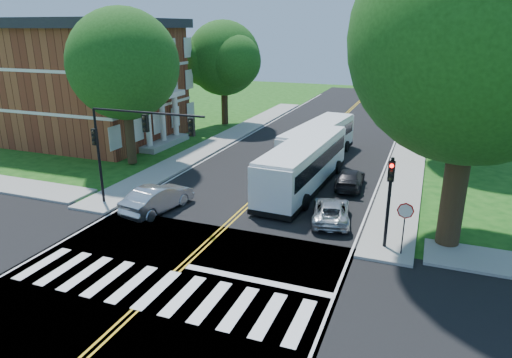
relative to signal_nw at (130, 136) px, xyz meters
The scene contains 24 objects.
ground 9.74m from the signal_nw, 47.67° to the right, with size 140.00×140.00×0.00m, color #144511.
road 13.69m from the signal_nw, 63.16° to the left, with size 14.00×96.00×0.01m, color black.
cross_road 9.73m from the signal_nw, 47.67° to the right, with size 60.00×12.00×0.01m, color black.
center_line 17.20m from the signal_nw, 69.39° to the left, with size 0.36×70.00×0.01m, color gold.
edge_line_w 16.20m from the signal_nw, 93.47° to the left, with size 0.12×70.00×0.01m, color silver.
edge_line_e 20.54m from the signal_nw, 50.90° to the left, with size 0.12×70.00×0.01m, color silver.
crosswalk 10.07m from the signal_nw, 49.80° to the right, with size 12.60×3.00×0.01m, color silver.
stop_bar 11.40m from the signal_nw, 27.30° to the right, with size 6.60×0.40×0.01m, color silver.
sidewalk_nw 19.22m from the signal_nw, 97.50° to the left, with size 2.60×40.00×0.15m, color gray.
sidewalk_ne 23.75m from the signal_nw, 52.69° to the left, with size 2.60×40.00×0.15m, color gray.
tree_ne_big 17.72m from the signal_nw, ahead, with size 10.80×10.80×14.91m.
tree_west_near 9.96m from the signal_nw, 126.70° to the left, with size 8.00×8.00×11.40m.
tree_west_far 24.27m from the signal_nw, 102.31° to the left, with size 7.60×7.60×10.67m.
tree_east_mid 24.94m from the signal_nw, 45.36° to the left, with size 8.40×8.40×11.93m.
tree_east_far 38.34m from the signal_nw, 61.33° to the left, with size 7.20×7.20×10.34m.
brick_building 21.08m from the signal_nw, 139.86° to the left, with size 20.00×13.00×10.80m.
signal_nw is the anchor object (origin of this frame).
signal_ne 14.13m from the signal_nw, ahead, with size 0.30×0.46×4.40m.
stop_sign 15.05m from the signal_nw, ahead, with size 0.76×0.08×2.53m.
bus_lead 11.13m from the signal_nw, 41.41° to the left, with size 3.35×12.09×3.10m.
bus_follow 15.94m from the signal_nw, 61.69° to the left, with size 3.70×11.53×2.93m.
hatchback 3.85m from the signal_nw, 11.26° to the left, with size 1.62×4.66×1.53m, color #AFB1B7.
suv 11.84m from the signal_nw, 12.45° to the left, with size 1.95×4.23×1.18m, color #B7BABF.
dark_sedan 14.23m from the signal_nw, 37.09° to the left, with size 1.71×4.21×1.22m, color black.
Camera 1 is at (9.52, -14.08, 10.15)m, focal length 32.00 mm.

